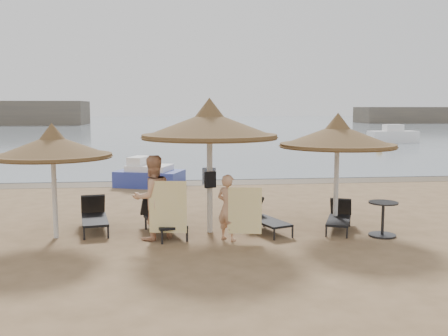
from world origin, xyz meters
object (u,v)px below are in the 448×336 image
at_px(person_right, 228,202).
at_px(pedal_boat, 149,175).
at_px(palapa_left, 53,147).
at_px(lounger_near_left, 162,216).
at_px(palapa_center, 210,126).
at_px(palapa_right, 337,136).
at_px(person_left, 152,191).
at_px(lounger_near_right, 263,217).
at_px(lounger_far_left, 94,215).
at_px(lounger_far_right, 339,216).
at_px(side_table, 383,220).

xyz_separation_m(person_right, pedal_boat, (-2.08, 8.06, -0.46)).
xyz_separation_m(palapa_left, lounger_near_left, (2.44, 0.27, -1.73)).
xyz_separation_m(palapa_center, person_right, (0.35, -0.78, -1.70)).
bearing_deg(palapa_right, lounger_near_left, -179.35).
xyz_separation_m(lounger_near_left, person_left, (-0.19, -0.62, 0.73)).
distance_m(palapa_left, lounger_near_right, 5.23).
bearing_deg(lounger_far_left, palapa_center, -22.04).
relative_size(lounger_far_right, pedal_boat, 0.60).
relative_size(lounger_near_left, lounger_near_right, 1.16).
xyz_separation_m(palapa_center, lounger_near_left, (-1.16, 0.12, -2.20)).
relative_size(palapa_center, lounger_near_left, 1.60).
bearing_deg(pedal_boat, person_left, -66.27).
xyz_separation_m(palapa_left, lounger_far_left, (0.77, 0.73, -1.77)).
bearing_deg(palapa_center, pedal_boat, 103.43).
relative_size(lounger_far_left, side_table, 2.27).
relative_size(lounger_near_left, pedal_boat, 0.73).
bearing_deg(palapa_center, person_left, -159.75).
height_order(lounger_near_left, pedal_boat, pedal_boat).
distance_m(palapa_left, lounger_far_right, 7.07).
xyz_separation_m(lounger_far_left, side_table, (6.84, -1.42, 0.03)).
bearing_deg(side_table, palapa_left, 174.75).
distance_m(lounger_near_left, lounger_near_right, 2.48).
relative_size(person_left, pedal_boat, 0.81).
xyz_separation_m(side_table, pedal_boat, (-5.75, 8.12, 0.04)).
bearing_deg(lounger_far_left, person_left, -46.76).
relative_size(lounger_near_left, side_table, 2.49).
distance_m(palapa_left, person_right, 4.19).
distance_m(lounger_near_left, person_right, 1.83).
xyz_separation_m(side_table, person_right, (-3.66, 0.06, 0.50)).
xyz_separation_m(palapa_right, lounger_near_right, (-1.90, -0.16, -1.96)).
height_order(lounger_far_left, pedal_boat, pedal_boat).
xyz_separation_m(palapa_left, lounger_near_right, (4.91, 0.15, -1.79)).
xyz_separation_m(palapa_right, pedal_boat, (-4.94, 7.10, -1.88)).
bearing_deg(pedal_boat, lounger_far_left, -78.35).
height_order(lounger_far_left, side_table, side_table).
bearing_deg(pedal_boat, side_table, -33.75).
distance_m(palapa_right, lounger_far_left, 6.36).
height_order(lounger_near_left, person_left, person_left).
bearing_deg(person_left, palapa_right, 162.00).
bearing_deg(person_right, lounger_near_right, -98.97).
bearing_deg(lounger_far_right, person_right, -142.81).
height_order(palapa_center, pedal_boat, palapa_center).
bearing_deg(palapa_right, side_table, -51.70).
xyz_separation_m(lounger_far_left, lounger_near_left, (1.67, -0.46, 0.03)).
distance_m(palapa_center, side_table, 4.65).
distance_m(side_table, person_right, 3.70).
bearing_deg(person_right, person_left, 32.21).
bearing_deg(person_right, lounger_near_left, 10.64).
bearing_deg(lounger_near_left, lounger_far_right, -18.98).
bearing_deg(pedal_boat, lounger_near_left, -64.48).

